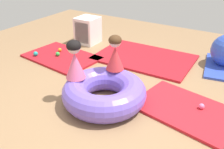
# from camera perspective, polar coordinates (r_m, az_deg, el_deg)

# --- Properties ---
(ground_plane) EXTENTS (8.00, 8.00, 0.00)m
(ground_plane) POSITION_cam_1_polar(r_m,az_deg,el_deg) (3.50, -1.59, -7.00)
(ground_plane) COLOR #93704C
(gym_mat_near_left) EXTENTS (1.80, 1.24, 0.04)m
(gym_mat_near_left) POSITION_cam_1_polar(r_m,az_deg,el_deg) (4.89, 7.24, 3.74)
(gym_mat_near_left) COLOR #B21923
(gym_mat_near_left) RESTS_ON ground
(gym_mat_far_left) EXTENTS (1.42, 1.08, 0.04)m
(gym_mat_far_left) POSITION_cam_1_polar(r_m,az_deg,el_deg) (3.53, 16.21, -7.53)
(gym_mat_far_left) COLOR red
(gym_mat_far_left) RESTS_ON ground
(gym_mat_front) EXTENTS (1.46, 1.05, 0.04)m
(gym_mat_front) POSITION_cam_1_polar(r_m,az_deg,el_deg) (4.98, -11.18, 3.87)
(gym_mat_front) COLOR #B21923
(gym_mat_front) RESTS_ON ground
(inflatable_cushion) EXTENTS (1.14, 1.14, 0.35)m
(inflatable_cushion) POSITION_cam_1_polar(r_m,az_deg,el_deg) (3.45, -1.76, -4.03)
(inflatable_cushion) COLOR #7056D1
(inflatable_cushion) RESTS_ON ground
(child_in_red) EXTENTS (0.33, 0.33, 0.51)m
(child_in_red) POSITION_cam_1_polar(r_m,az_deg,el_deg) (3.59, 0.68, 4.84)
(child_in_red) COLOR red
(child_in_red) RESTS_ON inflatable_cushion
(child_in_pink) EXTENTS (0.38, 0.38, 0.53)m
(child_in_pink) POSITION_cam_1_polar(r_m,az_deg,el_deg) (3.38, -8.33, 3.25)
(child_in_pink) COLOR #E5608E
(child_in_pink) RESTS_ON inflatable_cushion
(play_ball_teal) EXTENTS (0.09, 0.09, 0.09)m
(play_ball_teal) POSITION_cam_1_polar(r_m,az_deg,el_deg) (5.08, -16.69, 4.48)
(play_ball_teal) COLOR teal
(play_ball_teal) RESTS_ON gym_mat_front
(play_ball_pink) EXTENTS (0.07, 0.07, 0.07)m
(play_ball_pink) POSITION_cam_1_polar(r_m,az_deg,el_deg) (3.55, 19.37, -6.71)
(play_ball_pink) COLOR pink
(play_ball_pink) RESTS_ON gym_mat_far_left
(play_ball_orange) EXTENTS (0.07, 0.07, 0.07)m
(play_ball_orange) POSITION_cam_1_polar(r_m,az_deg,el_deg) (5.18, -11.57, 5.43)
(play_ball_orange) COLOR orange
(play_ball_orange) RESTS_ON gym_mat_front
(play_ball_green) EXTENTS (0.08, 0.08, 0.08)m
(play_ball_green) POSITION_cam_1_polar(r_m,az_deg,el_deg) (4.98, -12.04, 4.52)
(play_ball_green) COLOR green
(play_ball_green) RESTS_ON gym_mat_front
(storage_cube) EXTENTS (0.44, 0.44, 0.56)m
(storage_cube) POSITION_cam_1_polar(r_m,az_deg,el_deg) (5.59, -5.58, 9.75)
(storage_cube) COLOR white
(storage_cube) RESTS_ON ground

